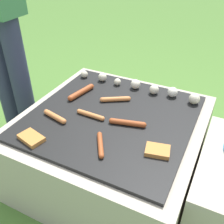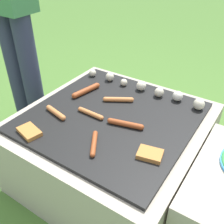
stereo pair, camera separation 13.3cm
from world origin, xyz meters
The scene contains 11 objects.
ground_plane centered at (0.00, 0.00, 0.00)m, with size 14.00×14.00×0.00m, color #47702D.
grill centered at (0.00, 0.00, 0.21)m, with size 0.90×0.90×0.43m.
sausage_front_center centered at (-0.04, 0.13, 0.44)m, with size 0.15×0.10×0.03m.
sausage_front_left centered at (0.10, -0.04, 0.44)m, with size 0.18×0.07×0.03m.
sausage_back_left centered at (-0.24, -0.15, 0.44)m, with size 0.15×0.06×0.03m.
sausage_back_center centered at (0.06, -0.24, 0.44)m, with size 0.10×0.14×0.02m.
sausage_mid_left centered at (-0.09, -0.06, 0.44)m, with size 0.16×0.03×0.02m.
sausage_back_right centered at (-0.25, 0.11, 0.45)m, with size 0.07×0.20×0.03m.
bread_slice_right centered at (-0.24, -0.33, 0.44)m, with size 0.13×0.10×0.02m.
bread_slice_center centered at (0.29, -0.16, 0.44)m, with size 0.12×0.10×0.02m.
mushroom_row centered at (0.06, 0.31, 0.46)m, with size 0.75×0.08×0.06m.
Camera 1 is at (0.49, -0.98, 1.20)m, focal length 42.00 mm.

